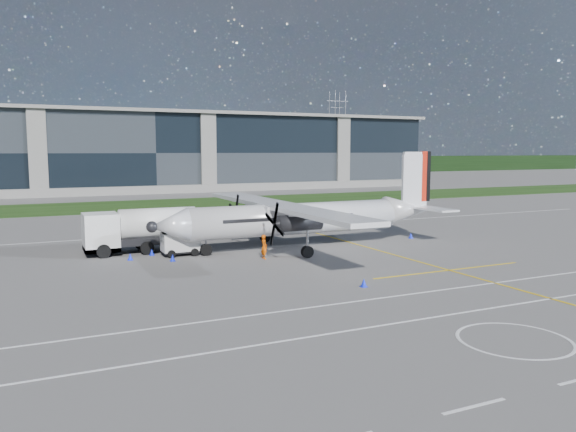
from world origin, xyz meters
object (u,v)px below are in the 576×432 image
at_px(turboprop_aircraft, 305,200).
at_px(safety_cone_nose_stbd, 152,252).
at_px(fuel_tanker_truck, 133,231).
at_px(safety_cone_tail, 411,236).
at_px(safety_cone_fwd, 130,257).
at_px(ground_crew_person, 264,245).
at_px(pylon_east, 337,132).
at_px(baggage_tug, 180,244).
at_px(safety_cone_nose_port, 173,258).
at_px(safety_cone_stbdwing, 223,228).
at_px(safety_cone_portwing, 364,283).

bearing_deg(turboprop_aircraft, safety_cone_nose_stbd, 171.24).
xyz_separation_m(fuel_tanker_truck, safety_cone_tail, (24.09, -3.35, -1.46)).
bearing_deg(safety_cone_fwd, safety_cone_nose_stbd, 34.05).
height_order(safety_cone_tail, safety_cone_fwd, same).
xyz_separation_m(ground_crew_person, safety_cone_tail, (15.85, 3.33, -0.79)).
relative_size(ground_crew_person, safety_cone_fwd, 4.14).
relative_size(pylon_east, baggage_tug, 10.21).
bearing_deg(fuel_tanker_truck, safety_cone_nose_port, -67.50).
xyz_separation_m(fuel_tanker_truck, safety_cone_stbdwing, (10.40, 9.02, -1.46)).
height_order(turboprop_aircraft, safety_cone_fwd, turboprop_aircraft).
xyz_separation_m(pylon_east, safety_cone_stbdwing, (-89.44, -131.39, -14.75)).
bearing_deg(safety_cone_nose_port, pylon_east, 55.98).
height_order(safety_cone_nose_port, safety_cone_stbdwing, same).
bearing_deg(safety_cone_nose_port, safety_cone_tail, 3.41).
bearing_deg(safety_cone_nose_stbd, safety_cone_fwd, -145.95).
relative_size(safety_cone_nose_port, safety_cone_portwing, 1.00).
bearing_deg(safety_cone_tail, safety_cone_portwing, -135.40).
relative_size(safety_cone_stbdwing, safety_cone_portwing, 1.00).
height_order(turboprop_aircraft, safety_cone_portwing, turboprop_aircraft).
xyz_separation_m(safety_cone_nose_stbd, safety_cone_fwd, (-1.81, -1.22, 0.00)).
bearing_deg(safety_cone_stbdwing, fuel_tanker_truck, -139.07).
height_order(pylon_east, ground_crew_person, pylon_east).
xyz_separation_m(turboprop_aircraft, safety_cone_stbdwing, (-2.78, 12.64, -3.68)).
relative_size(fuel_tanker_truck, baggage_tug, 3.11).
bearing_deg(baggage_tug, fuel_tanker_truck, 139.20).
bearing_deg(safety_cone_stbdwing, turboprop_aircraft, -77.61).
xyz_separation_m(safety_cone_nose_stbd, safety_cone_tail, (23.04, -1.59, 0.00)).
distance_m(fuel_tanker_truck, safety_cone_nose_port, 5.26).
bearing_deg(safety_cone_fwd, ground_crew_person, -22.36).
bearing_deg(fuel_tanker_truck, baggage_tug, -40.80).
bearing_deg(pylon_east, ground_crew_person, -121.92).
bearing_deg(baggage_tug, ground_crew_person, -37.99).
distance_m(turboprop_aircraft, safety_cone_portwing, 14.25).
relative_size(ground_crew_person, safety_cone_tail, 4.14).
relative_size(safety_cone_nose_port, safety_cone_stbdwing, 1.00).
bearing_deg(pylon_east, safety_cone_fwd, -125.06).
height_order(safety_cone_fwd, safety_cone_portwing, same).
height_order(turboprop_aircraft, baggage_tug, turboprop_aircraft).
relative_size(safety_cone_stbdwing, safety_cone_fwd, 1.00).
xyz_separation_m(fuel_tanker_truck, safety_cone_nose_stbd, (1.04, -1.75, -1.46)).
bearing_deg(turboprop_aircraft, baggage_tug, 174.36).
xyz_separation_m(ground_crew_person, safety_cone_nose_port, (-6.30, 2.01, -0.79)).
relative_size(fuel_tanker_truck, safety_cone_stbdwing, 18.28).
relative_size(ground_crew_person, safety_cone_nose_stbd, 4.14).
height_order(baggage_tug, safety_cone_nose_stbd, baggage_tug).
bearing_deg(safety_cone_nose_stbd, safety_cone_stbdwing, 49.03).
relative_size(fuel_tanker_truck, safety_cone_portwing, 18.28).
height_order(ground_crew_person, safety_cone_nose_port, ground_crew_person).
distance_m(safety_cone_nose_port, safety_cone_tail, 22.19).
relative_size(pylon_east, safety_cone_fwd, 60.00).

